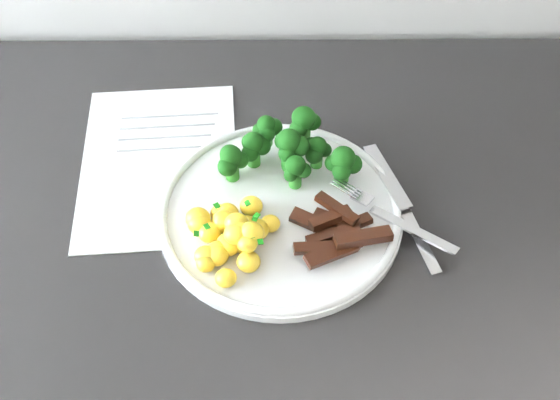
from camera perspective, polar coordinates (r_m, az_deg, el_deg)
counter at (r=1.22m, az=2.12°, el=-12.67°), size 2.34×0.59×0.88m
recipe_paper at (r=0.89m, az=-10.12°, el=3.18°), size 0.22×0.29×0.00m
plate at (r=0.81m, az=-0.00°, el=-0.97°), size 0.29×0.29×0.02m
broccoli at (r=0.83m, az=0.79°, el=4.43°), size 0.17×0.11×0.07m
potatoes at (r=0.77m, az=-4.19°, el=-2.85°), size 0.11×0.12×0.04m
beef_strips at (r=0.78m, az=4.77°, el=-2.79°), size 0.12×0.10×0.03m
fork at (r=0.80m, az=9.69°, el=-1.56°), size 0.14×0.12×0.02m
knife at (r=0.82m, az=10.83°, el=-1.81°), size 0.07×0.20×0.02m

